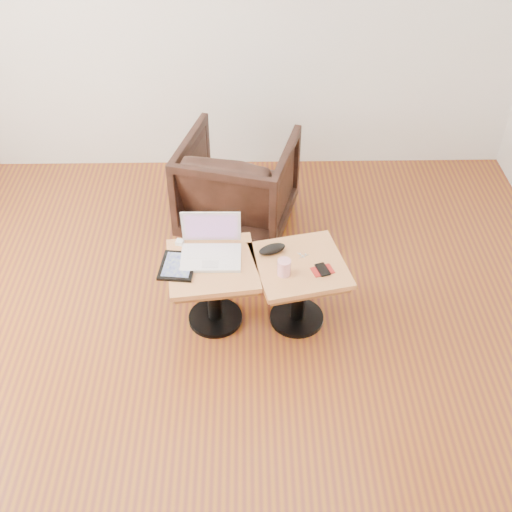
{
  "coord_description": "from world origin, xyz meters",
  "views": [
    {
      "loc": [
        0.19,
        -2.26,
        2.83
      ],
      "look_at": [
        0.23,
        0.46,
        0.5
      ],
      "focal_mm": 45.0,
      "sensor_mm": 36.0,
      "label": 1
    }
  ],
  "objects_px": {
    "side_table_left": "(213,278)",
    "laptop": "(211,247)",
    "striped_cup": "(284,267)",
    "side_table_right": "(299,278)",
    "armchair": "(238,183)"
  },
  "relations": [
    {
      "from": "laptop",
      "to": "striped_cup",
      "type": "xyz_separation_m",
      "value": [
        0.41,
        -0.18,
        -0.0
      ]
    },
    {
      "from": "side_table_right",
      "to": "laptop",
      "type": "relative_size",
      "value": 1.74
    },
    {
      "from": "laptop",
      "to": "striped_cup",
      "type": "distance_m",
      "value": 0.44
    },
    {
      "from": "side_table_left",
      "to": "laptop",
      "type": "xyz_separation_m",
      "value": [
        -0.01,
        0.08,
        0.16
      ]
    },
    {
      "from": "striped_cup",
      "to": "armchair",
      "type": "bearing_deg",
      "value": 103.88
    },
    {
      "from": "side_table_right",
      "to": "armchair",
      "type": "distance_m",
      "value": 1.04
    },
    {
      "from": "striped_cup",
      "to": "side_table_right",
      "type": "bearing_deg",
      "value": 43.14
    },
    {
      "from": "armchair",
      "to": "side_table_left",
      "type": "bearing_deg",
      "value": 97.69
    },
    {
      "from": "side_table_left",
      "to": "laptop",
      "type": "distance_m",
      "value": 0.18
    },
    {
      "from": "laptop",
      "to": "armchair",
      "type": "xyz_separation_m",
      "value": [
        0.14,
        0.88,
        -0.16
      ]
    },
    {
      "from": "striped_cup",
      "to": "armchair",
      "type": "distance_m",
      "value": 1.1
    },
    {
      "from": "striped_cup",
      "to": "armchair",
      "type": "relative_size",
      "value": 0.13
    },
    {
      "from": "striped_cup",
      "to": "side_table_left",
      "type": "bearing_deg",
      "value": 166.43
    },
    {
      "from": "striped_cup",
      "to": "armchair",
      "type": "height_order",
      "value": "armchair"
    },
    {
      "from": "side_table_right",
      "to": "armchair",
      "type": "relative_size",
      "value": 0.8
    }
  ]
}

